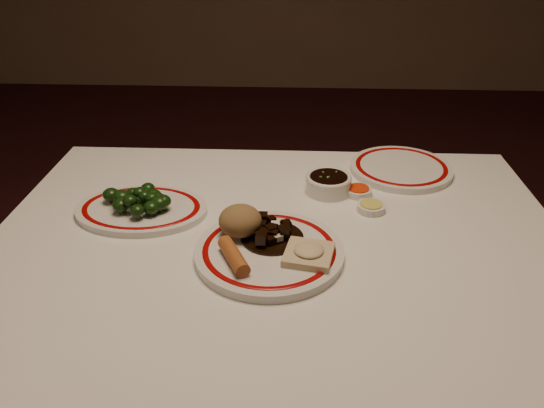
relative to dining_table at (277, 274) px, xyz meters
The scene contains 12 objects.
dining_table is the anchor object (origin of this frame).
main_plate 0.12m from the dining_table, 102.11° to the right, with size 0.32×0.32×0.02m.
rice_mound 0.16m from the dining_table, 168.20° to the right, with size 0.09×0.09×0.06m, color olive.
spring_roll 0.19m from the dining_table, 124.19° to the right, with size 0.03×0.03×0.10m, color #AB5E2A.
fried_wonton 0.16m from the dining_table, 55.80° to the right, with size 0.10×0.10×0.02m.
stirfry_heap 0.12m from the dining_table, 117.31° to the right, with size 0.13×0.13×0.03m.
broccoli_plate 0.34m from the dining_table, 163.78° to the left, with size 0.30×0.26×0.02m.
broccoli_pile 0.34m from the dining_table, 163.79° to the left, with size 0.16×0.13×0.05m.
soy_bowl 0.26m from the dining_table, 61.55° to the left, with size 0.11×0.11×0.04m.
sweet_sour_dish 0.29m from the dining_table, 47.07° to the left, with size 0.06×0.06×0.02m.
mustard_dish 0.26m from the dining_table, 30.86° to the left, with size 0.06×0.06×0.02m.
far_plate 0.46m from the dining_table, 47.12° to the left, with size 0.33×0.33×0.02m.
Camera 1 is at (0.03, -0.92, 1.35)m, focal length 35.00 mm.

